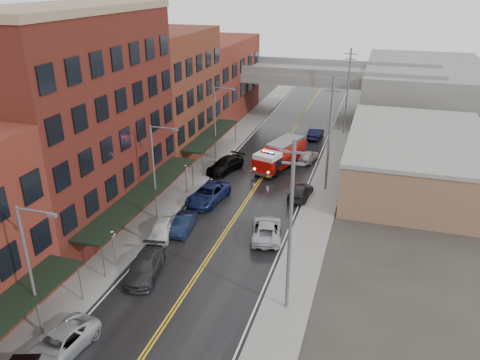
# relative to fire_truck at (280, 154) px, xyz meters

# --- Properties ---
(road) EXTENTS (11.00, 160.00, 0.02)m
(road) POSITION_rel_fire_truck_xyz_m (-1.18, -9.85, -1.62)
(road) COLOR black
(road) RESTS_ON ground
(sidewalk_left) EXTENTS (3.00, 160.00, 0.15)m
(sidewalk_left) POSITION_rel_fire_truck_xyz_m (-8.48, -9.85, -1.56)
(sidewalk_left) COLOR slate
(sidewalk_left) RESTS_ON ground
(sidewalk_right) EXTENTS (3.00, 160.00, 0.15)m
(sidewalk_right) POSITION_rel_fire_truck_xyz_m (6.12, -9.85, -1.56)
(sidewalk_right) COLOR slate
(sidewalk_right) RESTS_ON ground
(curb_left) EXTENTS (0.30, 160.00, 0.15)m
(curb_left) POSITION_rel_fire_truck_xyz_m (-6.83, -9.85, -1.56)
(curb_left) COLOR gray
(curb_left) RESTS_ON ground
(curb_right) EXTENTS (0.30, 160.00, 0.15)m
(curb_right) POSITION_rel_fire_truck_xyz_m (4.47, -9.85, -1.56)
(curb_right) COLOR gray
(curb_right) RESTS_ON ground
(brick_building_b) EXTENTS (9.00, 20.00, 18.00)m
(brick_building_b) POSITION_rel_fire_truck_xyz_m (-14.48, -16.85, 7.37)
(brick_building_b) COLOR #521B15
(brick_building_b) RESTS_ON ground
(brick_building_c) EXTENTS (9.00, 15.00, 15.00)m
(brick_building_c) POSITION_rel_fire_truck_xyz_m (-14.48, 0.65, 5.87)
(brick_building_c) COLOR brown
(brick_building_c) RESTS_ON ground
(brick_building_far) EXTENTS (9.00, 20.00, 12.00)m
(brick_building_far) POSITION_rel_fire_truck_xyz_m (-14.48, 18.15, 4.37)
(brick_building_far) COLOR maroon
(brick_building_far) RESTS_ON ground
(tan_building) EXTENTS (14.00, 22.00, 5.00)m
(tan_building) POSITION_rel_fire_truck_xyz_m (14.82, 0.15, 0.87)
(tan_building) COLOR brown
(tan_building) RESTS_ON ground
(right_far_block) EXTENTS (18.00, 30.00, 8.00)m
(right_far_block) POSITION_rel_fire_truck_xyz_m (16.82, 30.15, 2.37)
(right_far_block) COLOR slate
(right_far_block) RESTS_ON ground
(awning_1) EXTENTS (2.60, 18.00, 3.09)m
(awning_1) POSITION_rel_fire_truck_xyz_m (-8.67, -16.85, 1.36)
(awning_1) COLOR black
(awning_1) RESTS_ON ground
(awning_2) EXTENTS (2.60, 13.00, 3.09)m
(awning_2) POSITION_rel_fire_truck_xyz_m (-8.67, 0.65, 1.36)
(awning_2) COLOR black
(awning_2) RESTS_ON ground
(globe_lamp_1) EXTENTS (0.44, 0.44, 3.12)m
(globe_lamp_1) POSITION_rel_fire_truck_xyz_m (-7.58, -23.85, 0.68)
(globe_lamp_1) COLOR #59595B
(globe_lamp_1) RESTS_ON ground
(globe_lamp_2) EXTENTS (0.44, 0.44, 3.12)m
(globe_lamp_2) POSITION_rel_fire_truck_xyz_m (-7.58, -9.85, 0.68)
(globe_lamp_2) COLOR #59595B
(globe_lamp_2) RESTS_ON ground
(street_lamp_0) EXTENTS (2.64, 0.22, 9.00)m
(street_lamp_0) POSITION_rel_fire_truck_xyz_m (-7.73, -31.85, 3.56)
(street_lamp_0) COLOR #59595B
(street_lamp_0) RESTS_ON ground
(street_lamp_1) EXTENTS (2.64, 0.22, 9.00)m
(street_lamp_1) POSITION_rel_fire_truck_xyz_m (-7.73, -15.85, 3.56)
(street_lamp_1) COLOR #59595B
(street_lamp_1) RESTS_ON ground
(street_lamp_2) EXTENTS (2.64, 0.22, 9.00)m
(street_lamp_2) POSITION_rel_fire_truck_xyz_m (-7.73, 0.15, 3.56)
(street_lamp_2) COLOR #59595B
(street_lamp_2) RESTS_ON ground
(utility_pole_0) EXTENTS (1.80, 0.24, 12.00)m
(utility_pole_0) POSITION_rel_fire_truck_xyz_m (6.02, -24.85, 4.68)
(utility_pole_0) COLOR #59595B
(utility_pole_0) RESTS_ON ground
(utility_pole_1) EXTENTS (1.80, 0.24, 12.00)m
(utility_pole_1) POSITION_rel_fire_truck_xyz_m (6.02, -4.85, 4.68)
(utility_pole_1) COLOR #59595B
(utility_pole_1) RESTS_ON ground
(utility_pole_2) EXTENTS (1.80, 0.24, 12.00)m
(utility_pole_2) POSITION_rel_fire_truck_xyz_m (6.02, 15.15, 4.68)
(utility_pole_2) COLOR #59595B
(utility_pole_2) RESTS_ON ground
(overpass) EXTENTS (40.00, 10.00, 7.50)m
(overpass) POSITION_rel_fire_truck_xyz_m (-1.18, 22.15, 4.36)
(overpass) COLOR slate
(overpass) RESTS_ON ground
(fire_truck) EXTENTS (5.09, 8.64, 3.01)m
(fire_truck) POSITION_rel_fire_truck_xyz_m (0.00, 0.00, 0.00)
(fire_truck) COLOR #A60B07
(fire_truck) RESTS_ON ground
(parked_car_left_2) EXTENTS (3.08, 5.53, 1.46)m
(parked_car_left_2) POSITION_rel_fire_truck_xyz_m (-5.92, -32.93, -0.90)
(parked_car_left_2) COLOR #9FA2A7
(parked_car_left_2) RESTS_ON ground
(parked_car_left_3) EXTENTS (2.99, 5.52, 1.52)m
(parked_car_left_3) POSITION_rel_fire_truck_xyz_m (-4.88, -24.15, -0.87)
(parked_car_left_3) COLOR #29292C
(parked_car_left_3) RESTS_ON ground
(parked_car_left_4) EXTENTS (2.61, 4.67, 1.50)m
(parked_car_left_4) POSITION_rel_fire_truck_xyz_m (-6.18, -18.65, -0.88)
(parked_car_left_4) COLOR silver
(parked_car_left_4) RESTS_ON ground
(parked_car_left_5) EXTENTS (1.85, 4.25, 1.36)m
(parked_car_left_5) POSITION_rel_fire_truck_xyz_m (-4.87, -17.05, -0.95)
(parked_car_left_5) COLOR black
(parked_car_left_5) RESTS_ON ground
(parked_car_left_6) EXTENTS (3.47, 6.16, 1.62)m
(parked_car_left_6) POSITION_rel_fire_truck_xyz_m (-4.78, -11.05, -0.82)
(parked_car_left_6) COLOR #131D4A
(parked_car_left_6) RESTS_ON ground
(parked_car_left_7) EXTENTS (3.73, 5.89, 1.59)m
(parked_car_left_7) POSITION_rel_fire_truck_xyz_m (-5.68, -2.99, -0.84)
(parked_car_left_7) COLOR black
(parked_car_left_7) RESTS_ON ground
(parked_car_right_0) EXTENTS (3.57, 5.82, 1.51)m
(parked_car_right_0) POSITION_rel_fire_truck_xyz_m (2.42, -16.05, -0.88)
(parked_car_right_0) COLOR #ABAEB3
(parked_car_right_0) RESTS_ON ground
(parked_car_right_1) EXTENTS (2.26, 4.80, 1.35)m
(parked_car_right_1) POSITION_rel_fire_truck_xyz_m (3.82, -7.50, -0.95)
(parked_car_right_1) COLOR black
(parked_car_right_1) RESTS_ON ground
(parked_car_right_2) EXTENTS (2.37, 4.23, 1.36)m
(parked_car_right_2) POSITION_rel_fire_truck_xyz_m (2.92, 2.90, -0.95)
(parked_car_right_2) COLOR silver
(parked_car_right_2) RESTS_ON ground
(parked_car_right_3) EXTENTS (1.86, 4.50, 1.45)m
(parked_car_right_3) POSITION_rel_fire_truck_xyz_m (2.42, 12.14, -0.91)
(parked_car_right_3) COLOR black
(parked_car_right_3) RESTS_ON ground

